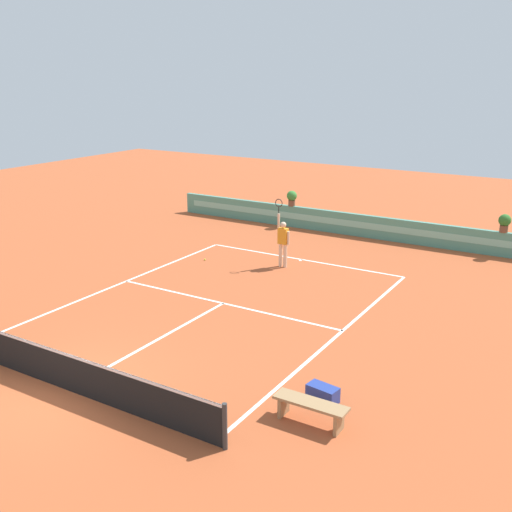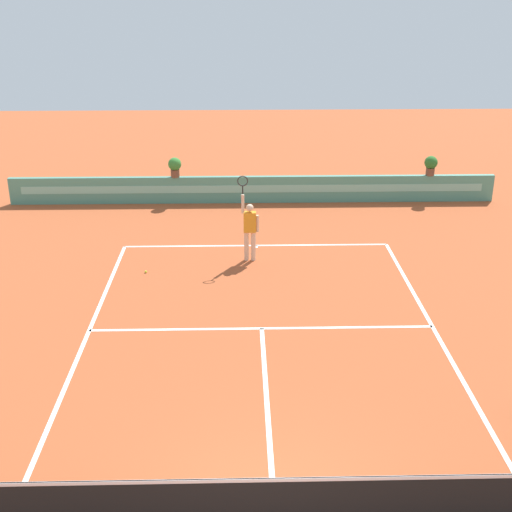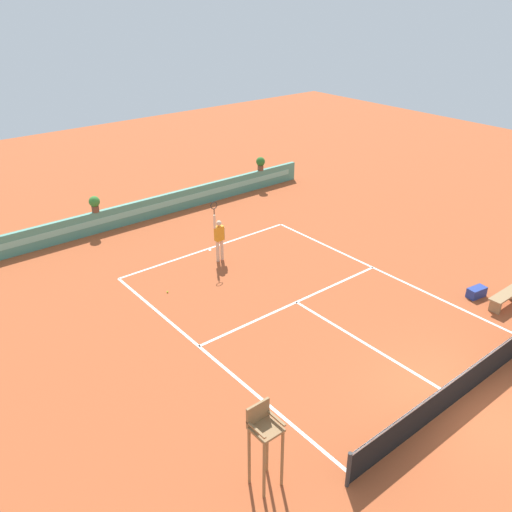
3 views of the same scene
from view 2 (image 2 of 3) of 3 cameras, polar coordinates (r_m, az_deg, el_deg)
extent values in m
plane|color=#A84C28|center=(16.01, 0.53, -6.77)|extent=(60.00, 60.00, 0.00)
cube|color=white|center=(21.35, 0.01, 0.89)|extent=(8.22, 0.10, 0.01)
cube|color=white|center=(16.36, 0.49, -6.08)|extent=(8.22, 0.10, 0.01)
cube|color=white|center=(13.62, 0.94, -12.45)|extent=(0.10, 6.40, 0.01)
cube|color=white|center=(16.36, -14.11, -6.82)|extent=(0.10, 11.89, 0.01)
cube|color=white|center=(16.60, 14.96, -6.45)|extent=(0.10, 11.89, 0.01)
cube|color=white|center=(21.26, 0.01, 0.79)|extent=(0.10, 0.20, 0.01)
cube|color=black|center=(10.82, 1.67, -20.02)|extent=(8.82, 0.02, 0.95)
cube|color=white|center=(10.53, 1.70, -18.22)|extent=(8.82, 0.03, 0.06)
cube|color=#4C8E7A|center=(25.45, -0.25, 5.60)|extent=(18.00, 0.20, 1.00)
cube|color=#7ABCA8|center=(25.34, -0.24, 5.64)|extent=(17.10, 0.01, 0.28)
cylinder|color=beige|center=(20.09, -0.23, 0.86)|extent=(0.14, 0.14, 0.90)
cylinder|color=beige|center=(20.09, -0.80, 0.86)|extent=(0.14, 0.14, 0.90)
cube|color=orange|center=(19.83, -0.52, 2.88)|extent=(0.36, 0.23, 0.60)
sphere|color=beige|center=(19.69, -0.53, 4.06)|extent=(0.22, 0.22, 0.22)
cylinder|color=beige|center=(19.66, -1.11, 4.39)|extent=(0.09, 0.09, 0.55)
cylinder|color=black|center=(19.53, -1.12, 5.56)|extent=(0.04, 0.04, 0.24)
torus|color=#262626|center=(19.46, -1.13, 6.30)|extent=(0.31, 0.04, 0.31)
cylinder|color=beige|center=(19.85, 0.11, 2.74)|extent=(0.09, 0.09, 0.50)
sphere|color=#CCE033|center=(19.61, -9.21, -1.31)|extent=(0.07, 0.07, 0.07)
cylinder|color=brown|center=(26.25, 14.38, 6.87)|extent=(0.32, 0.32, 0.28)
sphere|color=#2D6B28|center=(26.16, 14.45, 7.59)|extent=(0.48, 0.48, 0.48)
cylinder|color=brown|center=(25.39, -6.79, 6.90)|extent=(0.32, 0.32, 0.28)
sphere|color=#387F33|center=(25.30, -6.82, 7.65)|extent=(0.48, 0.48, 0.48)
camera|label=1|loc=(10.72, 89.00, -3.69)|focal=42.36mm
camera|label=3|loc=(11.34, -82.14, 15.60)|focal=37.67mm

